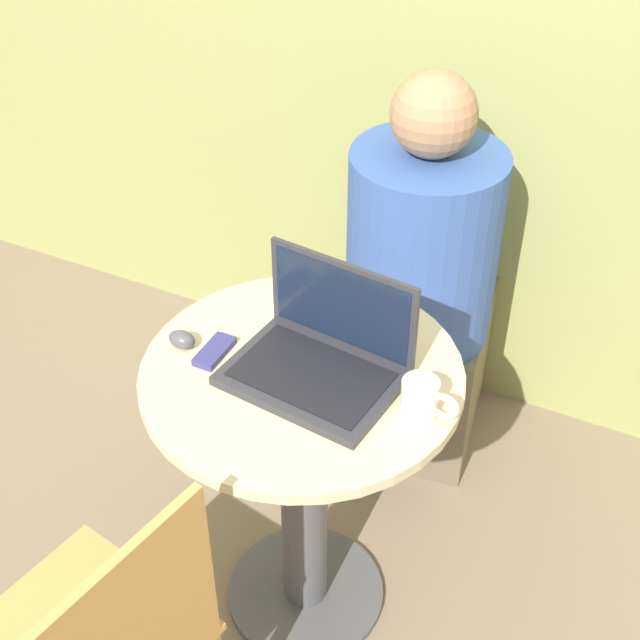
{
  "coord_description": "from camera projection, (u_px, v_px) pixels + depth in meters",
  "views": [
    {
      "loc": [
        0.63,
        -1.21,
        1.98
      ],
      "look_at": [
        0.02,
        0.05,
        0.87
      ],
      "focal_mm": 50.0,
      "sensor_mm": 36.0,
      "label": 1
    }
  ],
  "objects": [
    {
      "name": "ground_plane",
      "position": [
        306.0,
        594.0,
        2.29
      ],
      "size": [
        12.0,
        12.0,
        0.0
      ],
      "primitive_type": "plane",
      "color": "#7F6B56"
    },
    {
      "name": "person_seated",
      "position": [
        422.0,
        302.0,
        2.47
      ],
      "size": [
        0.45,
        0.63,
        1.18
      ],
      "color": "brown",
      "rests_on": "ground_plane"
    },
    {
      "name": "round_table",
      "position": [
        303.0,
        457.0,
        1.97
      ],
      "size": [
        0.67,
        0.67,
        0.77
      ],
      "color": "#4C4C51",
      "rests_on": "ground_plane"
    },
    {
      "name": "cell_phone",
      "position": [
        214.0,
        351.0,
        1.85
      ],
      "size": [
        0.05,
        0.1,
        0.02
      ],
      "color": "navy",
      "rests_on": "round_table"
    },
    {
      "name": "computer_mouse",
      "position": [
        182.0,
        339.0,
        1.86
      ],
      "size": [
        0.06,
        0.04,
        0.04
      ],
      "color": "#4C4C51",
      "rests_on": "round_table"
    },
    {
      "name": "coffee_cup",
      "position": [
        422.0,
        399.0,
        1.69
      ],
      "size": [
        0.12,
        0.07,
        0.08
      ],
      "color": "white",
      "rests_on": "round_table"
    },
    {
      "name": "laptop",
      "position": [
        321.0,
        355.0,
        1.78
      ],
      "size": [
        0.36,
        0.27,
        0.22
      ],
      "color": "#2D2D33",
      "rests_on": "round_table"
    }
  ]
}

